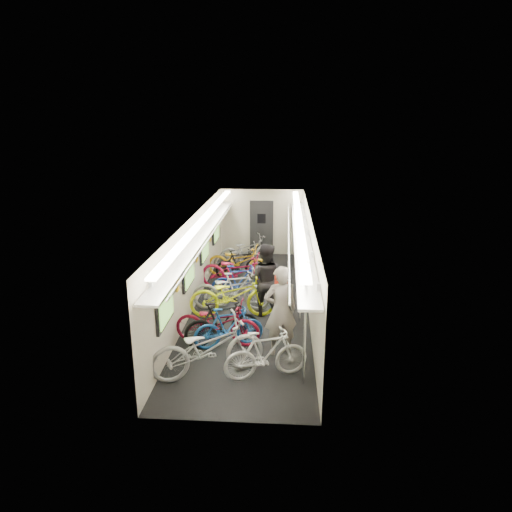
# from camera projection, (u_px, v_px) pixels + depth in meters

# --- Properties ---
(train_car_shell) EXTENTS (10.00, 10.00, 10.00)m
(train_car_shell) POSITION_uv_depth(u_px,v_px,m) (240.00, 238.00, 12.45)
(train_car_shell) COLOR black
(train_car_shell) RESTS_ON ground
(bicycle_0) EXTENTS (2.33, 1.58, 1.16)m
(bicycle_0) POSITION_uv_depth(u_px,v_px,m) (208.00, 348.00, 8.64)
(bicycle_0) COLOR #A8A6AB
(bicycle_0) RESTS_ON ground
(bicycle_1) EXTENTS (1.60, 0.94, 0.93)m
(bicycle_1) POSITION_uv_depth(u_px,v_px,m) (229.00, 327.00, 9.78)
(bicycle_1) COLOR #1C57AA
(bicycle_1) RESTS_ON ground
(bicycle_2) EXTENTS (1.97, 0.89, 1.00)m
(bicycle_2) POSITION_uv_depth(u_px,v_px,m) (217.00, 323.00, 9.91)
(bicycle_2) COLOR maroon
(bicycle_2) RESTS_ON ground
(bicycle_3) EXTENTS (1.74, 1.11, 1.01)m
(bicycle_3) POSITION_uv_depth(u_px,v_px,m) (222.00, 323.00, 9.89)
(bicycle_3) COLOR black
(bicycle_3) RESTS_ON ground
(bicycle_4) EXTENTS (2.23, 1.02, 1.13)m
(bicycle_4) POSITION_uv_depth(u_px,v_px,m) (233.00, 295.00, 11.31)
(bicycle_4) COLOR #E5EF16
(bicycle_4) RESTS_ON ground
(bicycle_5) EXTENTS (1.62, 0.83, 0.94)m
(bicycle_5) POSITION_uv_depth(u_px,v_px,m) (237.00, 289.00, 12.02)
(bicycle_5) COLOR #BBBBBD
(bicycle_5) RESTS_ON ground
(bicycle_6) EXTENTS (2.04, 0.73, 1.07)m
(bicycle_6) POSITION_uv_depth(u_px,v_px,m) (232.00, 290.00, 11.76)
(bicycle_6) COLOR #9E9FA3
(bicycle_6) RESTS_ON ground
(bicycle_7) EXTENTS (1.63, 0.81, 0.94)m
(bicycle_7) POSITION_uv_depth(u_px,v_px,m) (239.00, 281.00, 12.60)
(bicycle_7) COLOR navy
(bicycle_7) RESTS_ON ground
(bicycle_8) EXTENTS (2.33, 1.33, 1.16)m
(bicycle_8) POSITION_uv_depth(u_px,v_px,m) (237.00, 272.00, 13.04)
(bicycle_8) COLOR #A01134
(bicycle_8) RESTS_ON ground
(bicycle_9) EXTENTS (1.60, 0.91, 0.93)m
(bicycle_9) POSITION_uv_depth(u_px,v_px,m) (240.00, 264.00, 14.20)
(bicycle_9) COLOR black
(bicycle_9) RESTS_ON ground
(bicycle_10) EXTENTS (2.11, 1.11, 1.06)m
(bicycle_10) POSITION_uv_depth(u_px,v_px,m) (238.00, 261.00, 14.21)
(bicycle_10) COLOR gold
(bicycle_10) RESTS_ON ground
(bicycle_11) EXTENTS (1.69, 0.96, 0.98)m
(bicycle_11) POSITION_uv_depth(u_px,v_px,m) (266.00, 354.00, 8.57)
(bicycle_11) COLOR silver
(bicycle_11) RESTS_ON ground
(bicycle_12) EXTENTS (1.87, 0.98, 0.94)m
(bicycle_12) POSITION_uv_depth(u_px,v_px,m) (241.00, 258.00, 14.83)
(bicycle_12) COLOR slate
(bicycle_12) RESTS_ON ground
(bicycle_14) EXTENTS (2.06, 1.44, 1.03)m
(bicycle_14) POSITION_uv_depth(u_px,v_px,m) (247.00, 250.00, 15.52)
(bicycle_14) COLOR slate
(bicycle_14) RESTS_ON ground
(passenger_near) EXTENTS (0.80, 0.64, 1.92)m
(passenger_near) POSITION_uv_depth(u_px,v_px,m) (281.00, 311.00, 9.39)
(passenger_near) COLOR gray
(passenger_near) RESTS_ON ground
(passenger_mid) EXTENTS (1.03, 0.88, 1.85)m
(passenger_mid) POSITION_uv_depth(u_px,v_px,m) (265.00, 280.00, 11.34)
(passenger_mid) COLOR black
(passenger_mid) RESTS_ON ground
(backpack) EXTENTS (0.29, 0.22, 0.38)m
(backpack) POSITION_uv_depth(u_px,v_px,m) (281.00, 284.00, 10.01)
(backpack) COLOR #B52312
(backpack) RESTS_ON passenger_near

